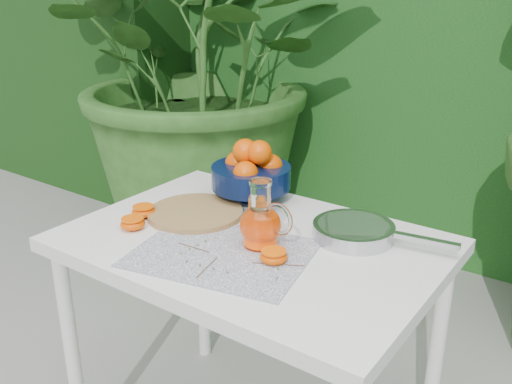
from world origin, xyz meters
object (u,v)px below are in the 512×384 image
Objects in this scene: cutting_board at (195,213)px; saute_pan at (355,231)px; white_table at (252,265)px; fruit_bowl at (252,172)px; juice_pitcher at (261,224)px.

saute_pan reaches higher than cutting_board.
white_table is 3.11× the size of fruit_bowl.
cutting_board is 0.48m from saute_pan.
juice_pitcher is at bearing -11.18° from cutting_board.
juice_pitcher is (0.28, -0.05, 0.06)m from cutting_board.
cutting_board is 1.56× the size of juice_pitcher.
white_table is 0.30m from saute_pan.
cutting_board is 0.23m from fruit_bowl.
juice_pitcher is at bearing -50.02° from fruit_bowl.
white_table is 0.34m from fruit_bowl.
cutting_board is 0.29m from juice_pitcher.
saute_pan is at bearing 16.63° from cutting_board.
white_table is at bearing -54.10° from fruit_bowl.
juice_pitcher is at bearing -27.53° from white_table.
cutting_board reaches higher than white_table.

